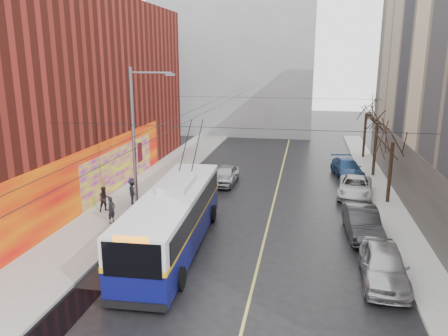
{
  "coord_description": "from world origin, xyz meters",
  "views": [
    {
      "loc": [
        3.44,
        -13.32,
        9.46
      ],
      "look_at": [
        -1.22,
        11.15,
        3.19
      ],
      "focal_mm": 35.0,
      "sensor_mm": 36.0,
      "label": 1
    }
  ],
  "objects_px": {
    "parked_car_b": "(362,222)",
    "pedestrian_b": "(105,199)",
    "parked_car_d": "(347,168)",
    "pedestrian_c": "(133,191)",
    "tree_mid": "(378,113)",
    "pedestrian_a": "(111,210)",
    "streetlight_pole": "(136,141)",
    "parked_car_c": "(355,187)",
    "tree_near": "(394,130)",
    "parked_car_a": "(384,265)",
    "tree_far": "(367,105)",
    "trolleybus": "(174,218)",
    "following_car": "(225,175)"
  },
  "relations": [
    {
      "from": "tree_mid",
      "to": "parked_car_b",
      "type": "height_order",
      "value": "tree_mid"
    },
    {
      "from": "tree_mid",
      "to": "parked_car_b",
      "type": "relative_size",
      "value": 1.44
    },
    {
      "from": "parked_car_a",
      "to": "following_car",
      "type": "relative_size",
      "value": 1.12
    },
    {
      "from": "parked_car_d",
      "to": "following_car",
      "type": "xyz_separation_m",
      "value": [
        -9.45,
        -3.97,
        0.01
      ]
    },
    {
      "from": "trolleybus",
      "to": "parked_car_c",
      "type": "height_order",
      "value": "trolleybus"
    },
    {
      "from": "following_car",
      "to": "parked_car_d",
      "type": "bearing_deg",
      "value": 24.78
    },
    {
      "from": "streetlight_pole",
      "to": "parked_car_c",
      "type": "distance_m",
      "value": 15.59
    },
    {
      "from": "pedestrian_b",
      "to": "pedestrian_a",
      "type": "bearing_deg",
      "value": -100.68
    },
    {
      "from": "parked_car_c",
      "to": "pedestrian_a",
      "type": "bearing_deg",
      "value": -143.07
    },
    {
      "from": "tree_near",
      "to": "tree_mid",
      "type": "bearing_deg",
      "value": 90.0
    },
    {
      "from": "following_car",
      "to": "tree_near",
      "type": "bearing_deg",
      "value": -11.36
    },
    {
      "from": "pedestrian_a",
      "to": "pedestrian_c",
      "type": "relative_size",
      "value": 0.88
    },
    {
      "from": "parked_car_d",
      "to": "pedestrian_a",
      "type": "relative_size",
      "value": 3.12
    },
    {
      "from": "parked_car_b",
      "to": "parked_car_d",
      "type": "distance_m",
      "value": 12.64
    },
    {
      "from": "tree_far",
      "to": "parked_car_c",
      "type": "distance_m",
      "value": 13.61
    },
    {
      "from": "streetlight_pole",
      "to": "tree_near",
      "type": "height_order",
      "value": "streetlight_pole"
    },
    {
      "from": "following_car",
      "to": "pedestrian_b",
      "type": "bearing_deg",
      "value": -125.68
    },
    {
      "from": "trolleybus",
      "to": "pedestrian_c",
      "type": "xyz_separation_m",
      "value": [
        -4.53,
        5.71,
        -0.58
      ]
    },
    {
      "from": "streetlight_pole",
      "to": "tree_near",
      "type": "bearing_deg",
      "value": 21.62
    },
    {
      "from": "streetlight_pole",
      "to": "parked_car_b",
      "type": "relative_size",
      "value": 1.93
    },
    {
      "from": "tree_mid",
      "to": "parked_car_d",
      "type": "height_order",
      "value": "tree_mid"
    },
    {
      "from": "following_car",
      "to": "pedestrian_a",
      "type": "distance_m",
      "value": 10.94
    },
    {
      "from": "tree_far",
      "to": "pedestrian_a",
      "type": "bearing_deg",
      "value": -127.99
    },
    {
      "from": "tree_mid",
      "to": "parked_car_b",
      "type": "xyz_separation_m",
      "value": [
        -2.31,
        -12.93,
        -4.49
      ]
    },
    {
      "from": "parked_car_d",
      "to": "pedestrian_c",
      "type": "bearing_deg",
      "value": -153.21
    },
    {
      "from": "pedestrian_a",
      "to": "pedestrian_c",
      "type": "bearing_deg",
      "value": 15.26
    },
    {
      "from": "trolleybus",
      "to": "pedestrian_a",
      "type": "distance_m",
      "value": 5.13
    },
    {
      "from": "tree_mid",
      "to": "parked_car_a",
      "type": "distance_m",
      "value": 18.75
    },
    {
      "from": "tree_near",
      "to": "following_car",
      "type": "distance_m",
      "value": 12.62
    },
    {
      "from": "following_car",
      "to": "streetlight_pole",
      "type": "bearing_deg",
      "value": -110.3
    },
    {
      "from": "tree_near",
      "to": "parked_car_a",
      "type": "relative_size",
      "value": 1.36
    },
    {
      "from": "tree_mid",
      "to": "parked_car_a",
      "type": "relative_size",
      "value": 1.42
    },
    {
      "from": "parked_car_c",
      "to": "pedestrian_c",
      "type": "bearing_deg",
      "value": -154.02
    },
    {
      "from": "parked_car_b",
      "to": "pedestrian_c",
      "type": "height_order",
      "value": "pedestrian_c"
    },
    {
      "from": "parked_car_d",
      "to": "following_car",
      "type": "distance_m",
      "value": 10.25
    },
    {
      "from": "pedestrian_a",
      "to": "tree_mid",
      "type": "bearing_deg",
      "value": -34.78
    },
    {
      "from": "tree_mid",
      "to": "pedestrian_b",
      "type": "distance_m",
      "value": 21.98
    },
    {
      "from": "parked_car_c",
      "to": "parked_car_d",
      "type": "height_order",
      "value": "parked_car_d"
    },
    {
      "from": "streetlight_pole",
      "to": "pedestrian_b",
      "type": "xyz_separation_m",
      "value": [
        -2.59,
        0.75,
        -3.91
      ]
    },
    {
      "from": "tree_far",
      "to": "pedestrian_c",
      "type": "height_order",
      "value": "tree_far"
    },
    {
      "from": "tree_mid",
      "to": "parked_car_d",
      "type": "xyz_separation_m",
      "value": [
        -2.11,
        -0.29,
        -4.54
      ]
    },
    {
      "from": "tree_mid",
      "to": "parked_car_b",
      "type": "bearing_deg",
      "value": -100.15
    },
    {
      "from": "tree_far",
      "to": "parked_car_b",
      "type": "bearing_deg",
      "value": -96.63
    },
    {
      "from": "streetlight_pole",
      "to": "parked_car_a",
      "type": "distance_m",
      "value": 14.66
    },
    {
      "from": "tree_near",
      "to": "pedestrian_b",
      "type": "height_order",
      "value": "tree_near"
    },
    {
      "from": "tree_far",
      "to": "pedestrian_b",
      "type": "distance_m",
      "value": 26.51
    },
    {
      "from": "pedestrian_b",
      "to": "parked_car_d",
      "type": "bearing_deg",
      "value": -8.81
    },
    {
      "from": "tree_mid",
      "to": "following_car",
      "type": "relative_size",
      "value": 1.59
    },
    {
      "from": "streetlight_pole",
      "to": "tree_far",
      "type": "xyz_separation_m",
      "value": [
        15.14,
        20.0,
        0.3
      ]
    },
    {
      "from": "parked_car_b",
      "to": "pedestrian_b",
      "type": "relative_size",
      "value": 2.96
    }
  ]
}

